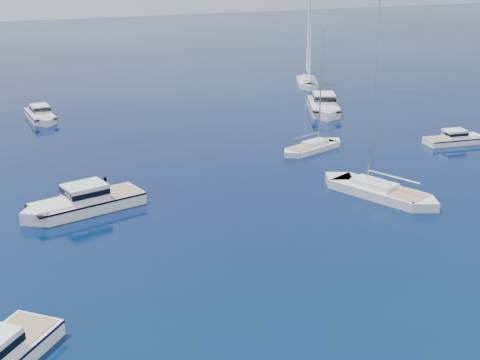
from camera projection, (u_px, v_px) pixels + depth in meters
name	position (u px, v px, depth m)	size (l,w,h in m)	color
motor_cruiser_centre	(84.00, 211.00, 49.87)	(3.20, 10.44, 2.74)	silver
motor_cruiser_far_r	(455.00, 143.00, 68.04)	(2.27, 7.42, 1.95)	white
motor_cruiser_distant	(323.00, 112.00, 82.09)	(3.53, 11.52, 3.03)	white
motor_cruiser_horizon	(41.00, 120.00, 78.03)	(2.70, 8.81, 2.31)	white
sailboat_mid_r	(378.00, 196.00, 53.05)	(3.01, 11.57, 17.00)	silver
sailboat_centre	(313.00, 150.00, 65.59)	(2.26, 8.68, 12.76)	silver
sailboat_sails_far	(307.00, 85.00, 99.84)	(2.85, 10.98, 16.14)	silver
tender_grey_far	(85.00, 187.00, 54.93)	(1.97, 3.58, 0.95)	black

